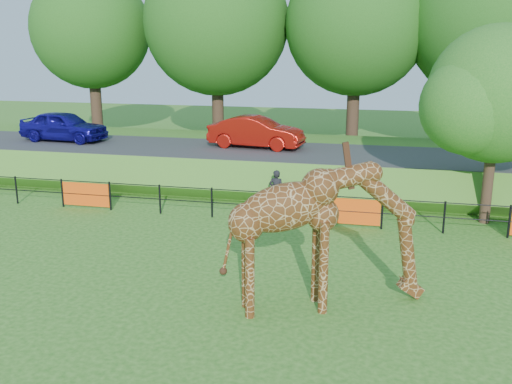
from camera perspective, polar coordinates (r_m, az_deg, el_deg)
ground at (r=13.09m, az=-6.63°, el=-13.16°), size 90.00×90.00×0.00m
giraffe at (r=13.35m, az=7.10°, el=-4.41°), size 4.88×2.72×3.51m
perimeter_fence at (r=20.07m, az=1.02°, el=-1.41°), size 28.07×0.10×1.10m
embankment at (r=27.22m, az=4.37°, el=3.02°), size 40.00×9.00×1.30m
road at (r=25.63m, az=3.87°, el=3.93°), size 40.00×5.00×0.12m
car_blue at (r=29.88m, az=-18.67°, el=6.27°), size 4.47×2.08×1.48m
car_red at (r=26.44m, az=0.02°, el=6.01°), size 4.54×2.05×1.44m
visitor at (r=21.32m, az=2.05°, el=0.17°), size 0.57×0.38×1.55m
tree_east at (r=20.87m, az=23.17°, el=8.49°), size 5.40×4.71×6.76m
bg_tree_line at (r=32.96m, az=9.82°, el=16.30°), size 37.30×8.80×11.82m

